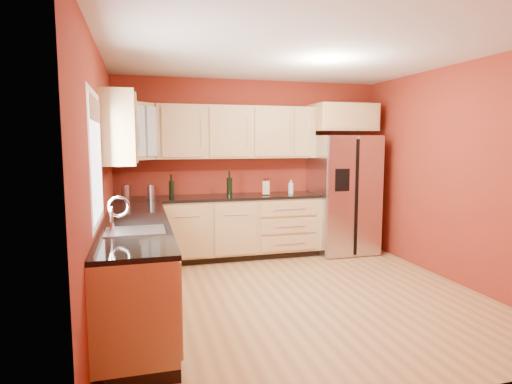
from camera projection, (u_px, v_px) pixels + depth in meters
floor at (297, 296)px, 4.71m from camera, size 4.00×4.00×0.00m
ceiling at (300, 53)px, 4.41m from camera, size 4.00×4.00×0.00m
wall_back at (251, 167)px, 6.48m from camera, size 4.00×0.04×2.60m
wall_front at (415, 205)px, 2.65m from camera, size 4.00×0.04×2.60m
wall_left at (100, 183)px, 4.04m from camera, size 0.04×4.00×2.60m
wall_right at (456, 175)px, 5.09m from camera, size 0.04×4.00×2.60m
base_cabinets_back at (220, 229)px, 6.15m from camera, size 2.90×0.60×0.88m
base_cabinets_left at (136, 269)px, 4.22m from camera, size 0.60×2.80×0.88m
countertop_back at (220, 197)px, 6.08m from camera, size 2.90×0.62×0.04m
countertop_left at (136, 223)px, 4.17m from camera, size 0.62×2.80×0.04m
upper_cabinets_back at (237, 132)px, 6.19m from camera, size 2.30×0.33×0.75m
upper_cabinets_left at (120, 129)px, 4.71m from camera, size 0.33×1.35×0.75m
corner_upper_cabinet at (136, 131)px, 5.66m from camera, size 0.67×0.67×0.75m
over_fridge_cabinet at (343, 118)px, 6.46m from camera, size 0.92×0.60×0.40m
refrigerator at (343, 194)px, 6.52m from camera, size 0.90×0.75×1.78m
window at (96, 158)px, 3.54m from camera, size 0.03×0.90×1.00m
sink_faucet at (135, 214)px, 3.67m from camera, size 0.50×0.42×0.30m
canister_left at (151, 192)px, 5.81m from camera, size 0.13×0.13×0.18m
canister_right at (126, 192)px, 5.76m from camera, size 0.15×0.15×0.19m
wine_bottle_a at (171, 186)px, 5.93m from camera, size 0.09×0.09×0.32m
wine_bottle_b at (229, 183)px, 6.06m from camera, size 0.08×0.08×0.36m
knife_block at (266, 188)px, 6.22m from camera, size 0.12×0.11×0.20m
soap_dispenser at (291, 187)px, 6.33m from camera, size 0.08×0.08×0.21m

